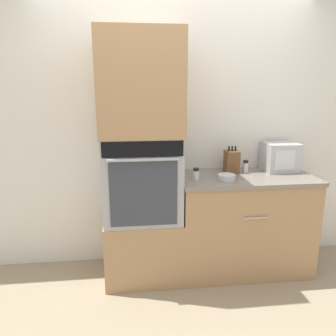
% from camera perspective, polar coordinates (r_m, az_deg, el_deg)
% --- Properties ---
extents(ground_plane, '(12.00, 12.00, 0.00)m').
position_cam_1_polar(ground_plane, '(3.05, 2.91, -20.31)').
color(ground_plane, gray).
extents(wall_back, '(8.00, 0.05, 2.50)m').
position_cam_1_polar(wall_back, '(3.17, 1.30, 5.54)').
color(wall_back, silver).
rests_on(wall_back, ground_plane).
extents(oven_cabinet_base, '(0.68, 0.60, 0.58)m').
position_cam_1_polar(oven_cabinet_base, '(3.13, -4.30, -13.22)').
color(oven_cabinet_base, '#A87F56').
rests_on(oven_cabinet_base, ground_plane).
extents(wall_oven, '(0.66, 0.64, 0.73)m').
position_cam_1_polar(wall_oven, '(2.88, -4.54, -1.57)').
color(wall_oven, '#9EA0A5').
rests_on(wall_oven, oven_cabinet_base).
extents(oven_cabinet_upper, '(0.68, 0.60, 0.84)m').
position_cam_1_polar(oven_cabinet_upper, '(2.78, -4.86, 14.26)').
color(oven_cabinet_upper, '#A87F56').
rests_on(oven_cabinet_upper, wall_oven).
extents(counter_unit, '(1.23, 0.63, 0.93)m').
position_cam_1_polar(counter_unit, '(3.22, 12.94, -9.25)').
color(counter_unit, '#A87F56').
rests_on(counter_unit, ground_plane).
extents(microwave, '(0.31, 0.28, 0.27)m').
position_cam_1_polar(microwave, '(3.32, 18.92, 1.86)').
color(microwave, '#B2B5BA').
rests_on(microwave, counter_unit).
extents(knife_block, '(0.12, 0.13, 0.25)m').
position_cam_1_polar(knife_block, '(3.14, 11.02, 1.13)').
color(knife_block, brown).
rests_on(knife_block, counter_unit).
extents(bowl, '(0.15, 0.15, 0.05)m').
position_cam_1_polar(bowl, '(2.90, 10.17, -1.56)').
color(bowl, silver).
rests_on(bowl, counter_unit).
extents(condiment_jar_near, '(0.05, 0.05, 0.12)m').
position_cam_1_polar(condiment_jar_near, '(3.17, 13.36, 0.27)').
color(condiment_jar_near, silver).
rests_on(condiment_jar_near, counter_unit).
extents(condiment_jar_mid, '(0.05, 0.05, 0.10)m').
position_cam_1_polar(condiment_jar_mid, '(2.86, 4.90, -1.05)').
color(condiment_jar_mid, silver).
rests_on(condiment_jar_mid, counter_unit).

